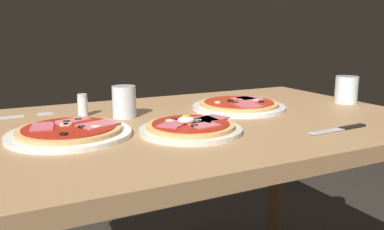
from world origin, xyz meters
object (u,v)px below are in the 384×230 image
Objects in this scene: knife at (342,129)px; salt_shaker at (83,105)px; dining_table at (199,157)px; fork at (21,116)px; water_glass_near at (346,91)px; pizza_across_left at (239,105)px; pizza_across_right at (70,132)px; water_glass_far at (124,104)px; pizza_foreground at (191,128)px.

salt_shaker is (-0.56, 0.47, 0.03)m from knife.
dining_table is 19.37× the size of salt_shaker.
dining_table is 0.41m from knife.
dining_table is 8.21× the size of fork.
salt_shaker is (-0.87, 0.19, -0.01)m from water_glass_near.
salt_shaker reaches higher than pizza_across_left.
water_glass_far is (0.19, 0.15, 0.03)m from pizza_across_right.
pizza_foreground is at bearing -46.96° from fork.
water_glass_far reaches higher than pizza_across_left.
pizza_across_right is at bearing -176.12° from dining_table.
pizza_across_left is 3.24× the size of water_glass_far.
pizza_across_left is 0.40m from water_glass_near.
water_glass_near is 1.08m from fork.
fork is at bearing 133.04° from pizza_foreground.
pizza_across_left is at bearing 22.48° from dining_table.
water_glass_near is (0.95, 0.03, 0.03)m from pizza_across_right.
pizza_foreground is 0.69m from water_glass_near.
pizza_foreground is 0.54m from fork.
knife is (0.36, -0.15, -0.01)m from pizza_foreground.
salt_shaker is at bearing 167.46° from water_glass_near.
dining_table is at bearing -30.69° from fork.
knife reaches higher than dining_table.
water_glass_far reaches higher than salt_shaker.
salt_shaker is (0.08, 0.22, 0.02)m from pizza_across_right.
dining_table is 6.63× the size of knife.
water_glass_far is 0.59× the size of fork.
pizza_foreground is (-0.09, -0.12, 0.13)m from dining_table.
salt_shaker is (0.17, -0.07, 0.03)m from fork.
knife is at bearing -22.70° from pizza_foreground.
knife is at bearing -21.28° from pizza_across_right.
water_glass_near is at bearing 0.27° from dining_table.
water_glass_far is 0.61m from knife.
salt_shaker reaches higher than pizza_across_right.
salt_shaker is at bearing -23.67° from fork.
knife is 2.92× the size of salt_shaker.
pizza_foreground is 1.34× the size of knife.
dining_table is at bearing -179.73° from water_glass_near.
pizza_foreground is at bearing 157.30° from knife.
water_glass_near and water_glass_far have the same top height.
dining_table is at bearing -34.23° from water_glass_far.
pizza_across_left is at bearing 36.05° from pizza_foreground.
water_glass_far is 0.31m from fork.
dining_table is 0.61m from water_glass_near.
pizza_across_left is 1.92× the size of fork.
pizza_across_right reaches higher than fork.
water_glass_far is at bearing 138.90° from knife.
fork is (-1.04, 0.27, -0.04)m from water_glass_near.
knife reaches higher than fork.
fork is at bearing 143.26° from knife.
salt_shaker is (-0.11, 0.07, -0.01)m from water_glass_far.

